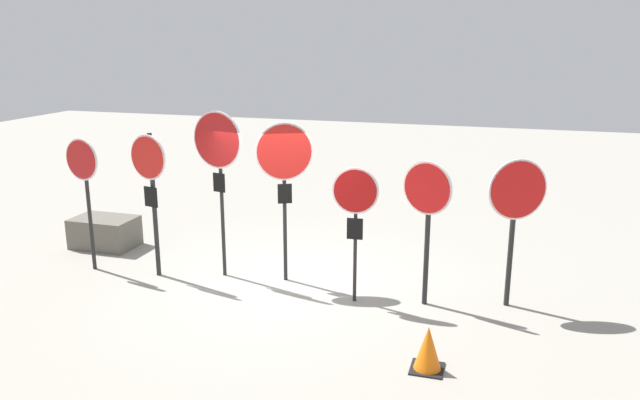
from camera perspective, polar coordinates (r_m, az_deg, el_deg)
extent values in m
plane|color=gray|center=(10.38, -3.02, -7.83)|extent=(40.00, 40.00, 0.00)
cylinder|color=black|center=(11.46, -20.36, -0.69)|extent=(0.07, 0.07, 2.23)
cylinder|color=white|center=(11.23, -20.96, 3.48)|extent=(0.71, 0.16, 0.72)
cylinder|color=red|center=(11.22, -21.03, 3.46)|extent=(0.65, 0.15, 0.66)
cylinder|color=black|center=(10.79, -14.91, -0.54)|extent=(0.08, 0.08, 2.46)
cylinder|color=white|center=(10.56, -15.45, 3.78)|extent=(0.74, 0.20, 0.75)
cylinder|color=red|center=(10.55, -15.52, 3.76)|extent=(0.68, 0.18, 0.69)
cube|color=black|center=(10.70, -15.21, 0.27)|extent=(0.27, 0.09, 0.34)
cylinder|color=black|center=(10.54, -8.95, -0.29)|extent=(0.06, 0.06, 2.56)
cylinder|color=white|center=(10.27, -9.38, 5.45)|extent=(0.93, 0.21, 0.94)
cylinder|color=red|center=(10.26, -9.44, 5.43)|extent=(0.87, 0.20, 0.88)
cube|color=black|center=(10.41, -9.21, 1.58)|extent=(0.23, 0.07, 0.32)
cylinder|color=black|center=(10.22, -3.25, -0.66)|extent=(0.06, 0.06, 2.54)
cylinder|color=white|center=(9.96, -3.29, 4.43)|extent=(0.85, 0.43, 0.93)
cylinder|color=red|center=(9.94, -3.28, 4.42)|extent=(0.79, 0.41, 0.87)
cube|color=black|center=(10.10, -3.24, 0.58)|extent=(0.22, 0.12, 0.32)
cylinder|color=black|center=(9.46, 3.25, -3.40)|extent=(0.05, 0.05, 2.08)
cylinder|color=white|center=(9.20, 3.26, 0.85)|extent=(0.70, 0.06, 0.70)
cylinder|color=#AD0F0F|center=(9.19, 3.24, 0.82)|extent=(0.64, 0.06, 0.64)
cube|color=black|center=(9.36, 3.20, -2.65)|extent=(0.24, 0.04, 0.33)
cylinder|color=black|center=(9.46, 9.79, -3.24)|extent=(0.08, 0.08, 2.19)
cylinder|color=white|center=(9.21, 9.80, 1.07)|extent=(0.75, 0.32, 0.80)
cylinder|color=red|center=(9.19, 9.74, 1.05)|extent=(0.69, 0.29, 0.74)
cylinder|color=black|center=(9.72, 17.08, -3.64)|extent=(0.08, 0.08, 2.05)
cylinder|color=white|center=(9.45, 17.62, 0.91)|extent=(0.82, 0.43, 0.90)
cylinder|color=red|center=(9.44, 17.67, 0.88)|extent=(0.76, 0.40, 0.84)
cube|color=black|center=(8.08, 9.76, -14.95)|extent=(0.41, 0.41, 0.02)
cone|color=orange|center=(7.94, 9.85, -13.15)|extent=(0.34, 0.34, 0.55)
cube|color=#605B51|center=(12.83, -19.07, -2.80)|extent=(1.19, 0.78, 0.58)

